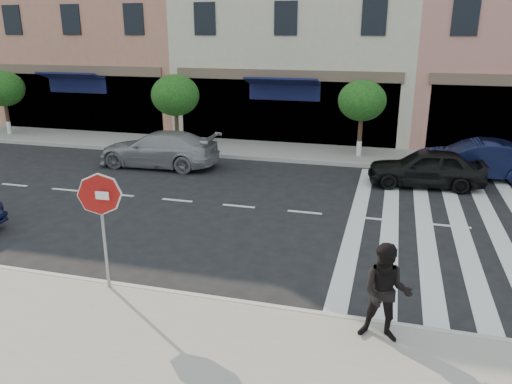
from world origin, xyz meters
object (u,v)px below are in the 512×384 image
object	(u,v)px
walker	(386,293)
car_far_left	(159,149)
stop_sign	(101,205)
car_far_mid	(426,168)
car_far_right	(476,159)

from	to	relation	value
walker	car_far_left	xyz separation A→B (m)	(-8.72, 9.60, -0.32)
car_far_left	walker	bearing A→B (deg)	41.49
stop_sign	car_far_mid	xyz separation A→B (m)	(6.38, 9.27, -1.23)
car_far_mid	car_far_right	size ratio (longest dim) A/B	0.91
stop_sign	car_far_right	distance (m)	13.53
stop_sign	car_far_left	distance (m)	9.95
stop_sign	car_far_mid	bearing A→B (deg)	55.71
stop_sign	walker	size ratio (longest dim) A/B	1.40
car_far_mid	car_far_right	bearing A→B (deg)	126.69
car_far_mid	car_far_right	world-z (taller)	car_far_right
car_far_left	car_far_right	size ratio (longest dim) A/B	1.12
stop_sign	car_far_right	size ratio (longest dim) A/B	0.57
stop_sign	car_far_right	world-z (taller)	stop_sign
walker	car_far_mid	world-z (taller)	walker
car_far_left	car_far_mid	bearing A→B (deg)	89.25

